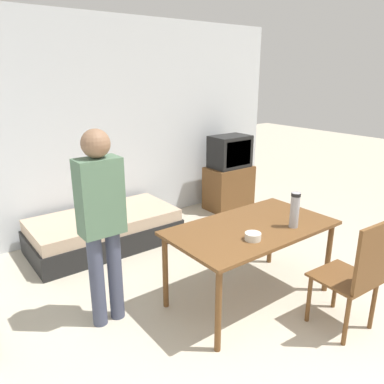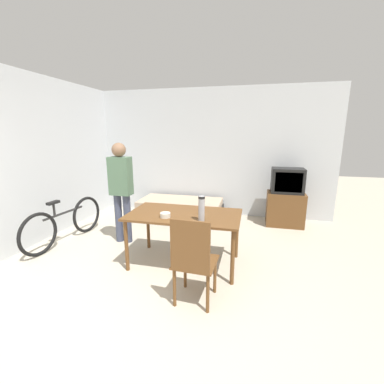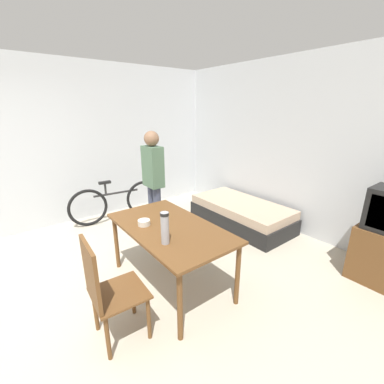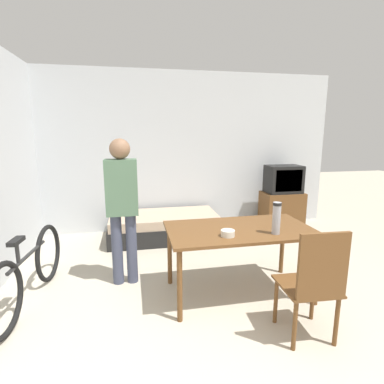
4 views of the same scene
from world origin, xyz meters
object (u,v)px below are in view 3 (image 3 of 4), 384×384
at_px(bicycle, 117,202).
at_px(person_standing, 153,177).
at_px(wooden_chair, 106,288).
at_px(mate_bowl, 144,223).
at_px(thermos_flask, 165,227).
at_px(dining_table, 170,232).
at_px(daybed, 241,213).

bearing_deg(bicycle, person_standing, 15.36).
bearing_deg(wooden_chair, mate_bowl, 129.13).
bearing_deg(thermos_flask, bicycle, 169.07).
bearing_deg(thermos_flask, dining_table, 140.81).
bearing_deg(thermos_flask, mate_bowl, 176.81).
distance_m(bicycle, mate_bowl, 2.00).
relative_size(dining_table, wooden_chair, 1.53).
bearing_deg(bicycle, dining_table, -6.27).
relative_size(daybed, thermos_flask, 5.55).
height_order(bicycle, person_standing, person_standing).
height_order(bicycle, mate_bowl, mate_bowl).
height_order(wooden_chair, person_standing, person_standing).
bearing_deg(mate_bowl, dining_table, 46.05).
bearing_deg(person_standing, wooden_chair, -41.32).
distance_m(daybed, dining_table, 1.99).
xyz_separation_m(thermos_flask, mate_bowl, (-0.48, 0.03, -0.14)).
height_order(daybed, wooden_chair, wooden_chair).
xyz_separation_m(bicycle, thermos_flask, (2.38, -0.46, 0.56)).
height_order(wooden_chair, mate_bowl, wooden_chair).
relative_size(bicycle, person_standing, 1.01).
bearing_deg(mate_bowl, bicycle, 167.19).
bearing_deg(wooden_chair, dining_table, 110.88).
bearing_deg(person_standing, dining_table, -22.28).
relative_size(daybed, wooden_chair, 1.79).
xyz_separation_m(dining_table, person_standing, (-1.18, 0.48, 0.29)).
xyz_separation_m(daybed, mate_bowl, (0.40, -2.04, 0.56)).
distance_m(daybed, wooden_chair, 2.85).
distance_m(wooden_chair, thermos_flask, 0.70).
height_order(wooden_chair, bicycle, wooden_chair).
distance_m(dining_table, mate_bowl, 0.30).
height_order(thermos_flask, mate_bowl, thermos_flask).
bearing_deg(person_standing, bicycle, -164.64).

